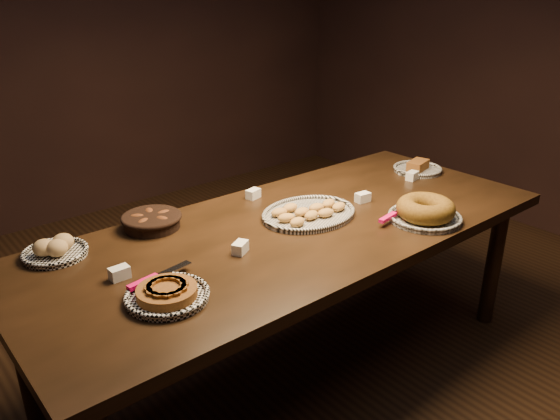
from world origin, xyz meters
TOP-DOWN VIEW (x-y plane):
  - ground at (0.00, 0.00)m, footprint 5.00×5.00m
  - buffet_table at (0.00, 0.00)m, footprint 2.40×1.00m
  - apple_tart_plate at (-0.72, -0.17)m, footprint 0.31×0.30m
  - madeleine_platter at (0.12, 0.04)m, footprint 0.45×0.37m
  - bundt_cake_plate at (0.49, -0.32)m, footprint 0.38×0.33m
  - croissant_basket at (-0.48, 0.38)m, footprint 0.28×0.28m
  - bread_roll_plate at (-0.89, 0.38)m, footprint 0.25×0.25m
  - loaf_plate at (1.02, 0.12)m, footprint 0.27×0.27m
  - tent_cards at (0.06, 0.09)m, footprint 1.74×0.50m

SIDE VIEW (x-z plane):
  - ground at x=0.00m, z-range 0.00..0.00m
  - buffet_table at x=0.00m, z-range 0.30..1.05m
  - madeleine_platter at x=0.12m, z-range 0.74..0.79m
  - loaf_plate at x=1.02m, z-range 0.74..0.80m
  - apple_tart_plate at x=-0.72m, z-range 0.74..0.80m
  - tent_cards at x=0.06m, z-range 0.75..0.79m
  - bread_roll_plate at x=-0.89m, z-range 0.74..0.82m
  - croissant_basket at x=-0.48m, z-range 0.75..0.82m
  - bundt_cake_plate at x=0.49m, z-range 0.74..0.84m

